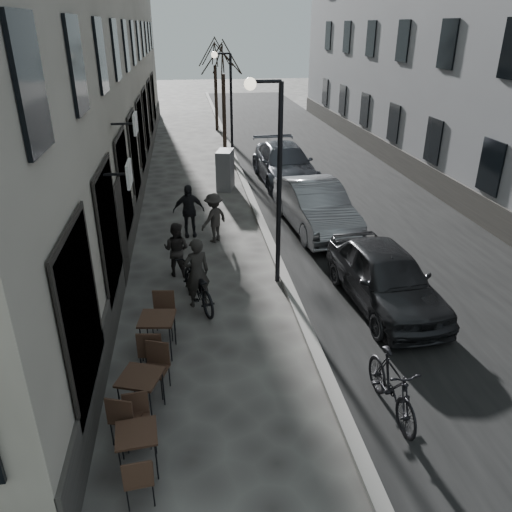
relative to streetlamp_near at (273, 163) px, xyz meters
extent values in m
plane|color=#383533|center=(0.17, -6.00, -3.16)|extent=(120.00, 120.00, 0.00)
cube|color=black|center=(4.02, 10.00, -3.16)|extent=(7.30, 60.00, 0.00)
cube|color=slate|center=(0.37, 10.00, -3.10)|extent=(0.25, 60.00, 0.12)
cylinder|color=black|center=(0.17, 0.00, -0.66)|extent=(0.12, 0.12, 5.00)
cylinder|color=black|center=(-0.18, 0.00, 1.84)|extent=(0.70, 0.08, 0.08)
sphere|color=#FFF2CC|center=(-0.53, 0.00, 1.79)|extent=(0.28, 0.28, 0.28)
cylinder|color=black|center=(0.17, 12.00, -0.66)|extent=(0.12, 0.12, 5.00)
cylinder|color=black|center=(-0.18, 12.00, 1.84)|extent=(0.70, 0.08, 0.08)
sphere|color=#FFF2CC|center=(-0.53, 12.00, 1.79)|extent=(0.28, 0.28, 0.28)
cylinder|color=black|center=(0.07, 15.00, -1.21)|extent=(0.20, 0.20, 3.90)
cylinder|color=black|center=(0.07, 21.00, -1.21)|extent=(0.20, 0.20, 3.90)
cube|color=#311F15|center=(-2.99, -5.77, -2.44)|extent=(0.65, 0.65, 0.04)
cylinder|color=black|center=(-3.22, -6.04, -2.81)|extent=(0.02, 0.02, 0.70)
cylinder|color=black|center=(-2.72, -5.99, -2.81)|extent=(0.02, 0.02, 0.70)
cylinder|color=black|center=(-3.26, -5.54, -2.81)|extent=(0.02, 0.02, 0.70)
cylinder|color=black|center=(-2.76, -5.49, -2.81)|extent=(0.02, 0.02, 0.70)
cube|color=#311F15|center=(-3.01, -4.55, -2.37)|extent=(0.84, 0.84, 0.04)
cylinder|color=black|center=(-3.36, -4.72, -2.78)|extent=(0.03, 0.03, 0.77)
cylinder|color=black|center=(-2.84, -4.91, -2.78)|extent=(0.03, 0.03, 0.77)
cylinder|color=black|center=(-3.18, -4.20, -2.78)|extent=(0.03, 0.03, 0.77)
cylinder|color=black|center=(-2.66, -4.39, -2.78)|extent=(0.03, 0.03, 0.77)
cube|color=#311F15|center=(-2.79, -2.79, -2.34)|extent=(0.77, 0.77, 0.04)
cylinder|color=black|center=(-3.12, -3.04, -2.76)|extent=(0.03, 0.03, 0.80)
cylinder|color=black|center=(-2.55, -3.12, -2.76)|extent=(0.03, 0.03, 0.80)
cylinder|color=black|center=(-3.04, -2.47, -2.76)|extent=(0.03, 0.03, 0.80)
cylinder|color=black|center=(-2.47, -2.55, -2.76)|extent=(0.03, 0.03, 0.80)
cube|color=slate|center=(-0.48, 8.31, -2.37)|extent=(0.84, 1.18, 1.59)
imported|color=black|center=(-1.94, -0.96, -2.63)|extent=(1.26, 2.12, 1.05)
imported|color=black|center=(-1.94, -0.96, -2.30)|extent=(0.72, 0.58, 1.72)
imported|color=black|center=(-2.42, 0.72, -2.41)|extent=(0.89, 0.81, 1.49)
imported|color=#2B2826|center=(-1.29, 2.91, -2.39)|extent=(1.12, 1.09, 1.54)
imported|color=black|center=(-2.04, 3.45, -2.32)|extent=(1.02, 0.49, 1.69)
imported|color=black|center=(2.47, -1.54, -2.43)|extent=(2.00, 4.39, 1.46)
imported|color=gray|center=(2.05, 3.48, -2.38)|extent=(2.03, 4.86, 1.56)
imported|color=#3E414A|center=(2.11, 9.01, -2.39)|extent=(2.34, 5.39, 1.54)
imported|color=black|center=(1.21, -5.10, -2.60)|extent=(0.63, 1.88, 1.11)
camera|label=1|loc=(-2.03, -11.47, 2.97)|focal=35.00mm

